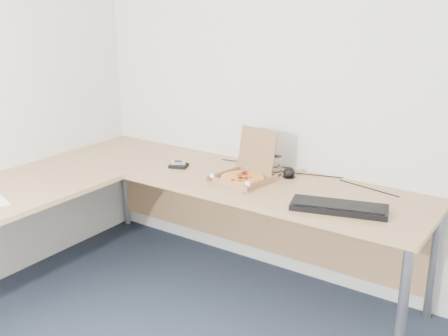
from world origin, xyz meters
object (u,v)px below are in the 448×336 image
Objects in this scene: desk at (143,189)px; wallet at (179,166)px; pizza_box at (244,175)px; keyboard at (339,207)px; drinking_glass at (276,166)px.

wallet is (-0.04, 0.39, 0.04)m from desk.
desk is at bearing -104.30° from wallet.
wallet is at bearing 95.57° from desk.
pizza_box reaches higher than keyboard.
wallet is (-0.60, -0.21, -0.05)m from drinking_glass.
desk is at bearing -127.46° from pizza_box.
keyboard reaches higher than desk.
wallet reaches higher than desk.
desk is 7.54× the size of pizza_box.
keyboard is (1.11, 0.28, 0.04)m from desk.
drinking_glass reaches higher than wallet.
desk is at bearing -133.26° from drinking_glass.
drinking_glass is 0.63m from keyboard.
pizza_box is at bearing 40.89° from desk.
desk is 0.39m from wallet.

